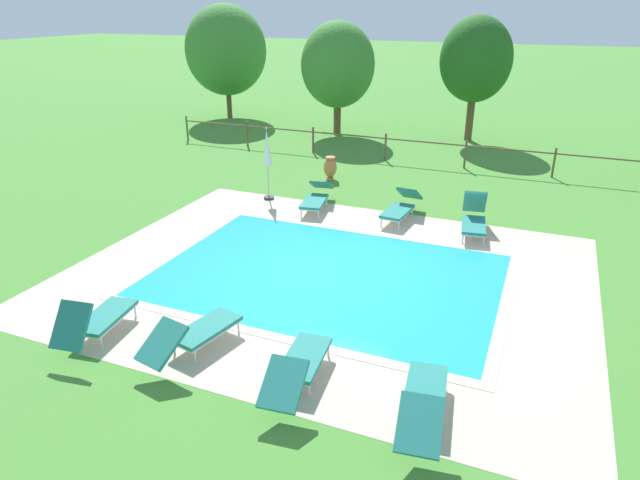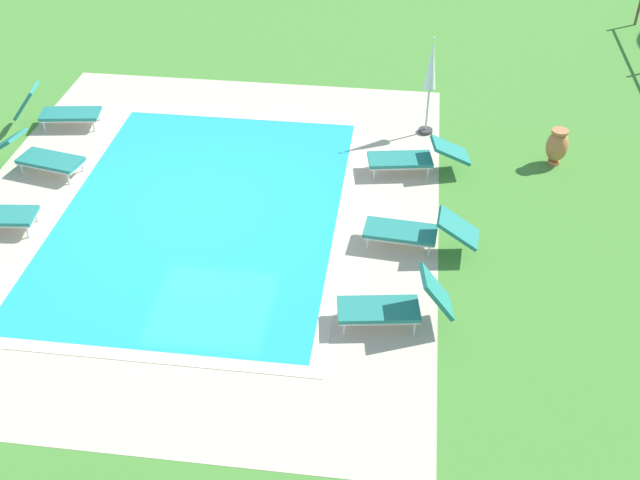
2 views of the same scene
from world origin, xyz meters
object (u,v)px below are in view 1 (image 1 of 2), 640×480
object	(u,v)px
patio_umbrella_closed_row_west	(267,153)
tree_far_west	(338,65)
sun_lounger_north_far	(474,219)
sun_lounger_north_mid	(194,333)
sun_lounger_south_end	(401,206)
tree_east_mid	(476,60)
terracotta_urn_near_fence	(330,167)
tree_centre	(226,50)
sun_lounger_north_near_steps	(299,365)
sun_lounger_south_mid	(96,319)
sun_lounger_north_end	(424,400)
sun_lounger_south_near_corner	(316,197)

from	to	relation	value
patio_umbrella_closed_row_west	tree_far_west	xyz separation A→B (m)	(-1.37, 9.57, 1.63)
sun_lounger_north_far	sun_lounger_north_mid	bearing A→B (deg)	-116.15
sun_lounger_south_end	tree_east_mid	size ratio (longest dim) A/B	0.40
terracotta_urn_near_fence	tree_centre	size ratio (longest dim) A/B	0.14
sun_lounger_north_near_steps	sun_lounger_south_mid	size ratio (longest dim) A/B	1.09
sun_lounger_north_end	sun_lounger_south_mid	world-z (taller)	sun_lounger_south_mid
sun_lounger_south_mid	sun_lounger_north_mid	bearing A→B (deg)	10.12
sun_lounger_north_mid	tree_east_mid	xyz separation A→B (m)	(1.84, 18.53, 3.06)
sun_lounger_north_near_steps	sun_lounger_north_far	world-z (taller)	sun_lounger_north_far
sun_lounger_north_end	sun_lounger_south_near_corner	xyz separation A→B (m)	(-5.04, 7.91, -0.01)
sun_lounger_south_end	patio_umbrella_closed_row_west	size ratio (longest dim) A/B	0.92
terracotta_urn_near_fence	tree_east_mid	xyz separation A→B (m)	(3.47, 7.92, 3.00)
patio_umbrella_closed_row_west	tree_east_mid	distance (m)	11.70
sun_lounger_north_near_steps	terracotta_urn_near_fence	size ratio (longest dim) A/B	2.64
sun_lounger_south_near_corner	sun_lounger_south_mid	xyz separation A→B (m)	(-0.95, -8.02, 0.04)
sun_lounger_north_mid	tree_far_west	distance (m)	18.13
sun_lounger_south_end	tree_east_mid	xyz separation A→B (m)	(0.21, 10.73, 3.07)
sun_lounger_north_end	sun_lounger_south_near_corner	size ratio (longest dim) A/B	0.99
sun_lounger_north_near_steps	tree_far_west	size ratio (longest dim) A/B	0.42
sun_lounger_north_near_steps	sun_lounger_south_near_corner	size ratio (longest dim) A/B	0.98
patio_umbrella_closed_row_west	tree_east_mid	world-z (taller)	tree_east_mid
sun_lounger_north_far	tree_far_west	size ratio (longest dim) A/B	0.38
tree_east_mid	sun_lounger_south_near_corner	bearing A→B (deg)	-104.27
sun_lounger_north_far	tree_east_mid	xyz separation A→B (m)	(-1.85, 11.02, 3.03)
tree_far_west	tree_centre	bearing A→B (deg)	166.15
tree_east_mid	patio_umbrella_closed_row_west	bearing A→B (deg)	-112.78
sun_lounger_south_mid	sun_lounger_south_end	size ratio (longest dim) A/B	0.92
sun_lounger_north_end	patio_umbrella_closed_row_west	size ratio (longest dim) A/B	0.94
sun_lounger_south_near_corner	tree_far_west	size ratio (longest dim) A/B	0.43
terracotta_urn_near_fence	tree_centre	distance (m)	12.85
sun_lounger_south_mid	terracotta_urn_near_fence	bearing A→B (deg)	88.77
tree_far_west	sun_lounger_north_far	bearing A→B (deg)	-52.32
sun_lounger_south_mid	sun_lounger_south_end	world-z (taller)	sun_lounger_south_mid
sun_lounger_south_near_corner	sun_lounger_north_mid	bearing A→B (deg)	-83.15
terracotta_urn_near_fence	tree_far_west	xyz separation A→B (m)	(-2.37, 6.86, 2.66)
sun_lounger_north_far	tree_east_mid	world-z (taller)	tree_east_mid
sun_lounger_north_mid	tree_centre	world-z (taller)	tree_centre
sun_lounger_north_mid	terracotta_urn_near_fence	distance (m)	10.74
patio_umbrella_closed_row_west	sun_lounger_north_mid	bearing A→B (deg)	-71.58
sun_lounger_north_near_steps	terracotta_urn_near_fence	world-z (taller)	terracotta_urn_near_fence
sun_lounger_north_mid	terracotta_urn_near_fence	world-z (taller)	sun_lounger_north_mid
tree_east_mid	sun_lounger_north_far	bearing A→B (deg)	-80.46
sun_lounger_south_end	terracotta_urn_near_fence	distance (m)	4.31
terracotta_urn_near_fence	sun_lounger_north_end	bearing A→B (deg)	-62.04
sun_lounger_north_near_steps	sun_lounger_south_mid	distance (m)	3.95
sun_lounger_south_near_corner	tree_east_mid	xyz separation A→B (m)	(2.76, 10.85, 3.08)
tree_east_mid	sun_lounger_south_end	bearing A→B (deg)	-91.11
sun_lounger_south_near_corner	sun_lounger_north_near_steps	bearing A→B (deg)	-69.06
sun_lounger_north_far	sun_lounger_north_end	xyz separation A→B (m)	(0.42, -7.74, -0.04)
sun_lounger_north_mid	sun_lounger_north_end	world-z (taller)	sun_lounger_north_mid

